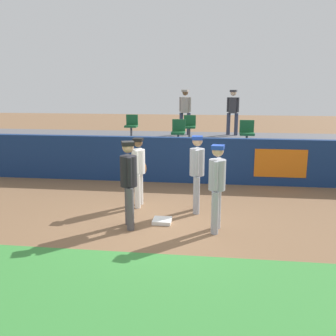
{
  "coord_description": "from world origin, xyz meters",
  "views": [
    {
      "loc": [
        1.13,
        -7.53,
        2.95
      ],
      "look_at": [
        0.02,
        1.12,
        1.0
      ],
      "focal_mm": 40.08,
      "sensor_mm": 36.0,
      "label": 1
    }
  ],
  "objects_px": {
    "player_runner_visitor": "(197,169)",
    "spectator_capped": "(233,109)",
    "first_base": "(162,221)",
    "seat_back_left": "(132,124)",
    "spectator_hooded": "(185,109)",
    "player_fielder_home": "(139,167)",
    "player_coach_visitor": "(217,182)",
    "player_umpire": "(129,178)",
    "seat_front_center": "(178,130)",
    "seat_front_right": "(247,131)",
    "seat_back_center": "(190,125)"
  },
  "relations": [
    {
      "from": "player_runner_visitor",
      "to": "spectator_capped",
      "type": "distance_m",
      "value": 6.94
    },
    {
      "from": "first_base",
      "to": "seat_back_left",
      "type": "height_order",
      "value": "seat_back_left"
    },
    {
      "from": "seat_back_left",
      "to": "spectator_hooded",
      "type": "bearing_deg",
      "value": 20.59
    },
    {
      "from": "player_fielder_home",
      "to": "player_runner_visitor",
      "type": "bearing_deg",
      "value": 81.64
    },
    {
      "from": "player_fielder_home",
      "to": "player_coach_visitor",
      "type": "height_order",
      "value": "player_coach_visitor"
    },
    {
      "from": "player_umpire",
      "to": "spectator_capped",
      "type": "relative_size",
      "value": 1.02
    },
    {
      "from": "player_runner_visitor",
      "to": "seat_back_left",
      "type": "xyz_separation_m",
      "value": [
        -2.88,
        5.93,
        0.38
      ]
    },
    {
      "from": "seat_front_center",
      "to": "player_fielder_home",
      "type": "bearing_deg",
      "value": -98.41
    },
    {
      "from": "first_base",
      "to": "seat_front_right",
      "type": "distance_m",
      "value": 5.57
    },
    {
      "from": "seat_back_left",
      "to": "seat_front_right",
      "type": "bearing_deg",
      "value": -22.65
    },
    {
      "from": "player_coach_visitor",
      "to": "player_umpire",
      "type": "height_order",
      "value": "player_umpire"
    },
    {
      "from": "player_fielder_home",
      "to": "seat_front_right",
      "type": "relative_size",
      "value": 2.02
    },
    {
      "from": "player_coach_visitor",
      "to": "first_base",
      "type": "bearing_deg",
      "value": -97.11
    },
    {
      "from": "player_fielder_home",
      "to": "spectator_hooded",
      "type": "xyz_separation_m",
      "value": [
        0.58,
        6.45,
        1.01
      ]
    },
    {
      "from": "seat_front_right",
      "to": "seat_front_center",
      "type": "relative_size",
      "value": 1.0
    },
    {
      "from": "seat_back_center",
      "to": "player_umpire",
      "type": "bearing_deg",
      "value": -95.96
    },
    {
      "from": "seat_front_center",
      "to": "player_umpire",
      "type": "bearing_deg",
      "value": -95.3
    },
    {
      "from": "player_umpire",
      "to": "seat_back_center",
      "type": "relative_size",
      "value": 2.17
    },
    {
      "from": "seat_back_left",
      "to": "spectator_capped",
      "type": "bearing_deg",
      "value": 12.37
    },
    {
      "from": "player_fielder_home",
      "to": "seat_back_center",
      "type": "height_order",
      "value": "seat_back_center"
    },
    {
      "from": "player_umpire",
      "to": "player_runner_visitor",
      "type": "bearing_deg",
      "value": 111.42
    },
    {
      "from": "player_fielder_home",
      "to": "seat_back_left",
      "type": "xyz_separation_m",
      "value": [
        -1.46,
        5.68,
        0.44
      ]
    },
    {
      "from": "player_coach_visitor",
      "to": "spectator_capped",
      "type": "xyz_separation_m",
      "value": [
        0.59,
        7.95,
        0.95
      ]
    },
    {
      "from": "player_runner_visitor",
      "to": "first_base",
      "type": "bearing_deg",
      "value": -42.02
    },
    {
      "from": "seat_back_left",
      "to": "spectator_capped",
      "type": "relative_size",
      "value": 0.47
    },
    {
      "from": "seat_back_left",
      "to": "player_runner_visitor",
      "type": "bearing_deg",
      "value": -64.06
    },
    {
      "from": "player_runner_visitor",
      "to": "seat_front_center",
      "type": "distance_m",
      "value": 4.23
    },
    {
      "from": "player_umpire",
      "to": "seat_front_center",
      "type": "bearing_deg",
      "value": 155.02
    },
    {
      "from": "spectator_hooded",
      "to": "spectator_capped",
      "type": "relative_size",
      "value": 1.0
    },
    {
      "from": "player_runner_visitor",
      "to": "spectator_hooded",
      "type": "height_order",
      "value": "spectator_hooded"
    },
    {
      "from": "spectator_hooded",
      "to": "first_base",
      "type": "bearing_deg",
      "value": 106.37
    },
    {
      "from": "seat_front_center",
      "to": "seat_back_center",
      "type": "xyz_separation_m",
      "value": [
        0.25,
        1.8,
        0.0
      ]
    },
    {
      "from": "seat_back_center",
      "to": "spectator_hooded",
      "type": "height_order",
      "value": "spectator_hooded"
    },
    {
      "from": "first_base",
      "to": "seat_front_right",
      "type": "height_order",
      "value": "seat_front_right"
    },
    {
      "from": "player_runner_visitor",
      "to": "seat_front_center",
      "type": "bearing_deg",
      "value": -170.45
    },
    {
      "from": "seat_front_right",
      "to": "seat_back_left",
      "type": "xyz_separation_m",
      "value": [
        -4.31,
        1.8,
        -0.0
      ]
    },
    {
      "from": "player_coach_visitor",
      "to": "spectator_hooded",
      "type": "xyz_separation_m",
      "value": [
        -1.31,
        7.85,
        0.95
      ]
    },
    {
      "from": "seat_back_left",
      "to": "seat_front_center",
      "type": "bearing_deg",
      "value": -41.53
    },
    {
      "from": "player_runner_visitor",
      "to": "spectator_capped",
      "type": "xyz_separation_m",
      "value": [
        1.05,
        6.79,
        0.94
      ]
    },
    {
      "from": "player_runner_visitor",
      "to": "seat_back_left",
      "type": "bearing_deg",
      "value": -156.15
    },
    {
      "from": "seat_back_center",
      "to": "seat_front_center",
      "type": "bearing_deg",
      "value": -97.9
    },
    {
      "from": "seat_back_left",
      "to": "spectator_hooded",
      "type": "height_order",
      "value": "spectator_hooded"
    },
    {
      "from": "player_umpire",
      "to": "spectator_capped",
      "type": "distance_m",
      "value": 8.37
    },
    {
      "from": "player_fielder_home",
      "to": "seat_back_center",
      "type": "bearing_deg",
      "value": 173.13
    },
    {
      "from": "spectator_hooded",
      "to": "player_fielder_home",
      "type": "bearing_deg",
      "value": 100.11
    },
    {
      "from": "seat_front_center",
      "to": "spectator_capped",
      "type": "xyz_separation_m",
      "value": [
        1.91,
        2.66,
        0.56
      ]
    },
    {
      "from": "player_fielder_home",
      "to": "seat_front_right",
      "type": "bearing_deg",
      "value": 145.06
    },
    {
      "from": "player_fielder_home",
      "to": "player_runner_visitor",
      "type": "distance_m",
      "value": 1.45
    },
    {
      "from": "player_runner_visitor",
      "to": "seat_front_center",
      "type": "xyz_separation_m",
      "value": [
        -0.85,
        4.13,
        0.38
      ]
    },
    {
      "from": "first_base",
      "to": "player_umpire",
      "type": "bearing_deg",
      "value": -152.39
    }
  ]
}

